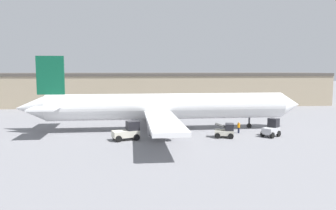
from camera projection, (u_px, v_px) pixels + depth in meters
The scene contains 7 objects.
ground_plane at pixel (168, 130), 50.02m from camera, with size 400.00×400.00×0.00m, color slate.
terminal_building at pixel (135, 89), 86.17m from camera, with size 99.76×17.12×8.26m.
airplane at pixel (162, 107), 49.53m from camera, with size 43.21×37.33×11.11m.
ground_crew_worker at pixel (239, 127), 47.24m from camera, with size 0.37×0.37×1.68m.
baggage_tug at pixel (272, 129), 44.84m from camera, with size 3.03×2.89×2.48m.
belt_loader_truck at pixel (226, 131), 44.16m from camera, with size 2.92×2.56×1.92m.
pushback_tug at pixel (128, 131), 42.70m from camera, with size 3.76×2.89×2.45m.
Camera 1 is at (-4.58, -49.11, 9.17)m, focal length 35.00 mm.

